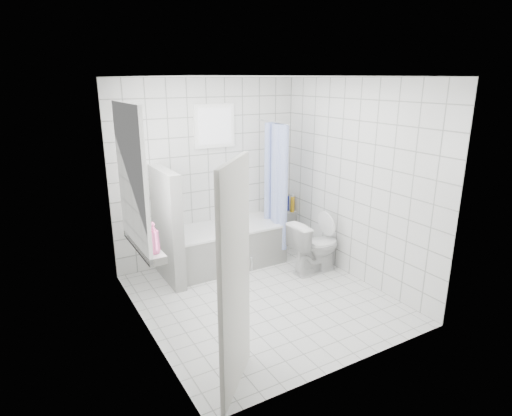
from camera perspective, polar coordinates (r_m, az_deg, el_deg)
ground at (r=5.35m, az=0.82°, el=-11.97°), size 3.00×3.00×0.00m
ceiling at (r=4.69m, az=0.96°, el=17.11°), size 3.00×3.00×0.00m
wall_back at (r=6.16m, az=-6.34°, el=4.76°), size 2.80×0.02×2.60m
wall_front at (r=3.72m, az=12.90°, el=-3.74°), size 2.80×0.02×2.60m
wall_left at (r=4.34m, az=-15.19°, el=-0.92°), size 0.02×3.00×2.60m
wall_right at (r=5.69m, az=13.10°, el=3.41°), size 0.02×3.00×2.60m
window_left at (r=4.55m, az=-15.94°, el=3.77°), size 0.01×0.90×1.40m
window_back at (r=6.05m, az=-5.48°, el=10.82°), size 0.50×0.01×0.50m
window_sill at (r=4.78m, az=-14.71°, el=-4.83°), size 0.18×1.02×0.08m
door at (r=3.54m, az=-2.82°, el=-9.64°), size 0.58×0.61×2.00m
bathtub at (r=6.15m, az=-3.98°, el=-5.02°), size 1.61×0.77×0.58m
partition_wall at (r=5.65m, az=-11.77°, el=-2.41°), size 0.15×0.85×1.50m
tiled_ledge at (r=6.92m, az=3.90°, el=-2.62°), size 0.40×0.24×0.55m
toilet at (r=5.96m, az=7.86°, el=-5.10°), size 0.73×0.42×0.74m
curtain_rod at (r=6.08m, az=2.22°, el=11.38°), size 0.02×0.80×0.02m
shower_curtain at (r=6.12m, az=2.77°, el=2.86°), size 0.14×0.48×1.78m
tub_faucet at (r=6.30m, az=-4.61°, el=0.87°), size 0.18×0.06×0.06m
sill_bottles at (r=4.66m, az=-14.53°, el=-3.14°), size 0.17×0.74×0.32m
ledge_bottles at (r=6.79m, az=4.16°, el=0.43°), size 0.21×0.18×0.25m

